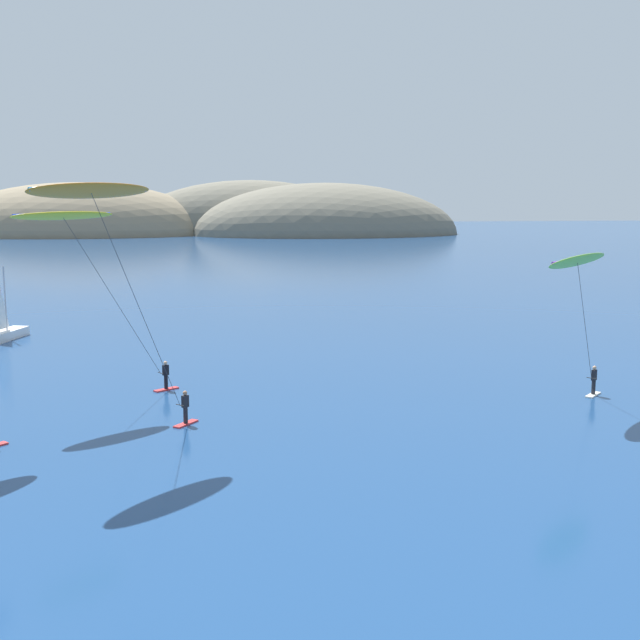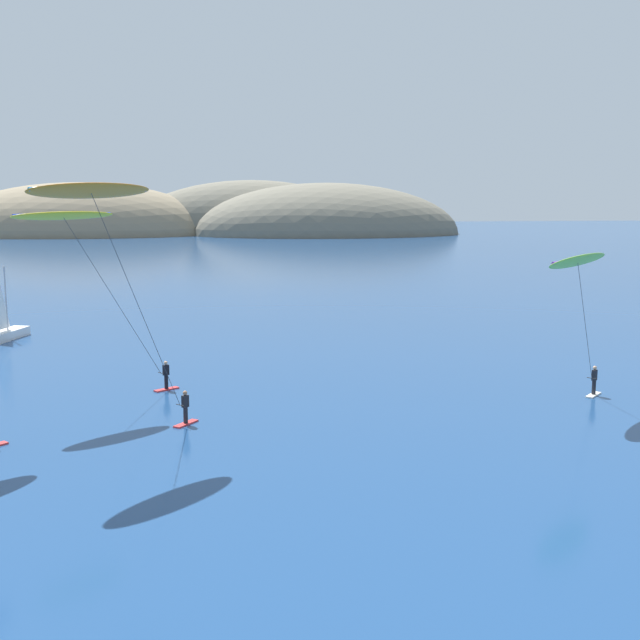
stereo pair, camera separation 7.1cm
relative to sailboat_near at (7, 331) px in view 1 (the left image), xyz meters
The scene contains 5 objects.
headland_island 160.70m from the sailboat_near, 81.59° to the left, with size 140.91×54.78×29.61m.
sailboat_near is the anchor object (origin of this frame).
kitesurfer_lime 43.33m from the sailboat_near, 35.48° to the right, with size 5.68×5.03×8.27m.
kitesurfer_orange 32.61m from the sailboat_near, 69.15° to the right, with size 6.87×6.97×11.78m.
kitesurfer_yellow 24.80m from the sailboat_near, 67.83° to the right, with size 8.05×6.07×10.43m.
Camera 1 is at (-11.30, -9.53, 11.28)m, focal length 45.00 mm.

